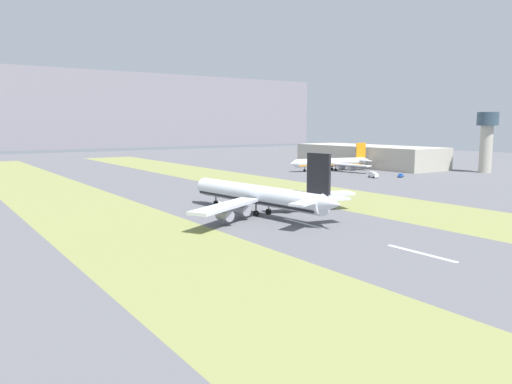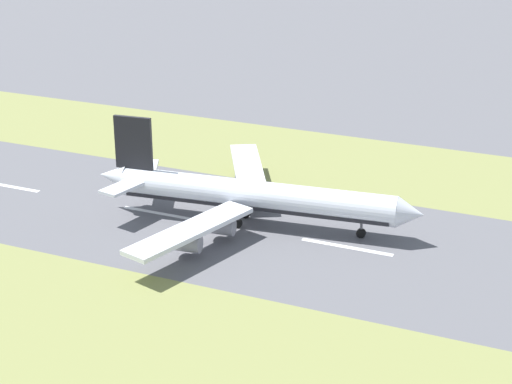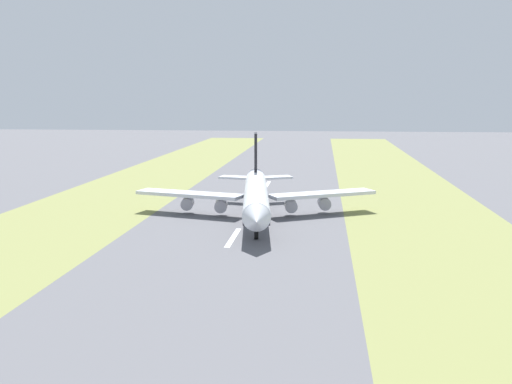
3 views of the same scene
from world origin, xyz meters
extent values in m
plane|color=#56565B|center=(0.00, 0.00, 0.00)|extent=(800.00, 800.00, 0.00)
cube|color=olive|center=(-45.00, 0.00, 0.00)|extent=(40.00, 600.00, 0.01)
cube|color=olive|center=(45.00, 0.00, 0.00)|extent=(40.00, 600.00, 0.01)
cube|color=silver|center=(0.00, -56.58, 0.01)|extent=(1.20, 18.00, 0.01)
cube|color=silver|center=(0.00, -16.58, 0.01)|extent=(1.20, 18.00, 0.01)
cube|color=silver|center=(0.00, 23.42, 0.01)|extent=(1.20, 18.00, 0.01)
cylinder|color=silver|center=(-2.81, 3.42, 6.20)|extent=(12.33, 56.32, 6.00)
cone|color=silver|center=(-6.28, 33.72, 6.20)|extent=(6.41, 5.64, 5.88)
cone|color=silver|center=(0.71, -27.38, 7.00)|extent=(5.75, 6.54, 5.10)
cube|color=black|center=(-2.81, 3.42, 4.55)|extent=(11.78, 54.06, 0.70)
cube|color=silver|center=(-19.38, -5.75, 5.30)|extent=(28.34, 19.12, 0.90)
cube|color=silver|center=(15.39, -1.76, 5.30)|extent=(29.55, 13.52, 0.90)
cylinder|color=#93939E|center=(-11.30, -1.58, 2.85)|extent=(3.73, 5.13, 3.20)
cylinder|color=#93939E|center=(-19.84, -6.08, 2.85)|extent=(3.73, 5.13, 3.20)
cylinder|color=#93939E|center=(6.58, 0.47, 2.85)|extent=(3.73, 5.13, 3.20)
cylinder|color=#93939E|center=(15.92, -1.99, 2.85)|extent=(3.73, 5.13, 3.20)
cube|color=black|center=(0.14, -22.41, 14.70)|extent=(1.70, 8.04, 11.00)
cube|color=silver|center=(-5.32, -23.04, 7.20)|extent=(10.92, 8.15, 0.60)
cube|color=silver|center=(5.61, -21.79, 7.20)|extent=(10.68, 6.30, 0.60)
cylinder|color=#59595E|center=(-5.24, 24.56, 2.50)|extent=(0.50, 0.50, 3.20)
cylinder|color=black|center=(-5.24, 24.56, 0.90)|extent=(1.10, 1.89, 1.80)
cylinder|color=#59595E|center=(-5.06, 0.14, 2.50)|extent=(0.50, 0.50, 3.20)
cylinder|color=black|center=(-5.06, 0.14, 0.90)|extent=(1.10, 1.89, 1.80)
cylinder|color=#59595E|center=(0.11, 0.73, 2.50)|extent=(0.50, 0.50, 3.20)
cylinder|color=black|center=(0.11, 0.73, 0.90)|extent=(1.10, 1.89, 1.80)
camera|label=1|loc=(-89.45, -123.99, 27.86)|focal=35.00mm
camera|label=2|loc=(140.90, 66.20, 69.44)|focal=60.00mm
camera|label=3|loc=(-19.11, 150.05, 30.33)|focal=42.00mm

